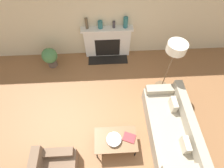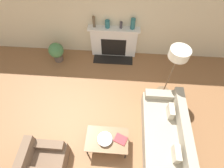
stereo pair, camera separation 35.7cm
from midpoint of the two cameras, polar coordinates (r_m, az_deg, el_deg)
name	(u,v)px [view 1 (the left image)]	position (r m, az deg, el deg)	size (l,w,h in m)	color
ground_plane	(117,142)	(4.51, -0.81, -18.64)	(18.00, 18.00, 0.00)	brown
wall_back	(110,14)	(5.35, -2.74, 21.86)	(18.00, 0.06, 2.90)	beige
fireplace	(107,43)	(5.78, -3.35, 13.30)	(1.58, 0.59, 1.08)	silver
couch	(171,128)	(4.50, 16.66, -13.74)	(0.95, 2.16, 0.75)	#9E937F
coffee_table	(116,140)	(4.10, -1.39, -17.91)	(0.95, 0.59, 0.45)	brown
bowl	(114,139)	(4.02, -2.07, -17.81)	(0.33, 0.33, 0.08)	silver
book	(129,138)	(4.07, 3.03, -17.21)	(0.32, 0.29, 0.02)	#9E2D33
floor_lamp	(175,52)	(4.36, 17.65, 9.73)	(0.47, 0.47, 1.69)	brown
mantel_vase_left	(87,23)	(5.39, -10.30, 18.80)	(0.08, 0.08, 0.34)	brown
mantel_vase_center_left	(100,25)	(5.39, -5.87, 18.65)	(0.14, 0.14, 0.23)	#28666B
mantel_vase_center_right	(114,25)	(5.39, -1.39, 18.77)	(0.08, 0.08, 0.20)	#3D383D
mantel_vase_right	(126,22)	(5.37, 2.45, 19.39)	(0.13, 0.13, 0.32)	#28666B
potted_plant	(50,57)	(5.90, -21.28, 8.22)	(0.47, 0.47, 0.67)	brown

